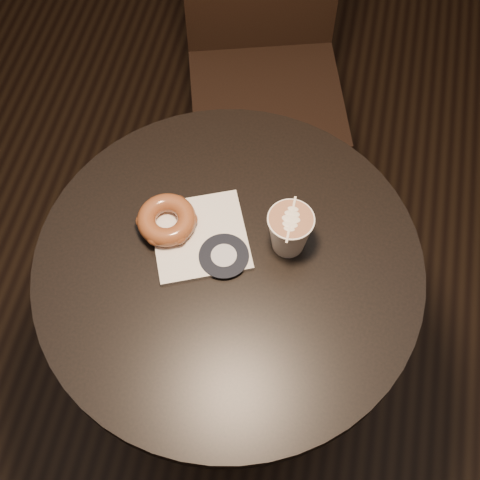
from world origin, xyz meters
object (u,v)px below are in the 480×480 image
Objects in this scene: cafe_table at (230,306)px; doughnut at (167,220)px; latte_cup at (289,232)px; chair at (264,41)px; pastry_bag at (200,236)px.

doughnut is at bearing 158.29° from cafe_table.
chair is at bearing 103.62° from latte_cup.
cafe_table is at bearing -101.45° from chair.
chair is at bearing 95.21° from cafe_table.
doughnut is (-0.06, 0.01, 0.02)m from pastry_bag.
doughnut is at bearing 148.10° from pastry_bag.
latte_cup reaches higher than pastry_bag.
cafe_table is 4.50× the size of pastry_bag.
cafe_table is 0.74m from chair.
pastry_bag is 1.83× the size of latte_cup.
doughnut is 1.18× the size of latte_cup.
chair reaches higher than pastry_bag.
pastry_bag is (-0.06, 0.04, 0.20)m from cafe_table.
latte_cup reaches higher than doughnut.
pastry_bag is at bearing 147.25° from cafe_table.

